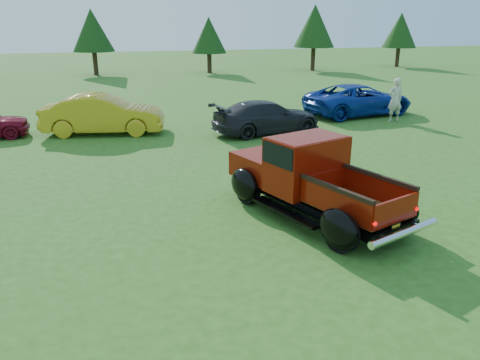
# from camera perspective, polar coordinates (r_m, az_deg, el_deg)

# --- Properties ---
(ground) EXTENTS (120.00, 120.00, 0.00)m
(ground) POSITION_cam_1_polar(r_m,az_deg,el_deg) (9.86, -0.54, -6.02)
(ground) COLOR #2C5117
(ground) RESTS_ON ground
(tree_mid_left) EXTENTS (3.20, 3.20, 5.00)m
(tree_mid_left) POSITION_cam_1_polar(r_m,az_deg,el_deg) (39.64, -17.57, 16.99)
(tree_mid_left) COLOR #332114
(tree_mid_left) RESTS_ON ground
(tree_mid_right) EXTENTS (2.82, 2.82, 4.40)m
(tree_mid_right) POSITION_cam_1_polar(r_m,az_deg,el_deg) (39.53, -3.81, 17.19)
(tree_mid_right) COLOR #332114
(tree_mid_right) RESTS_ON ground
(tree_east) EXTENTS (3.46, 3.46, 5.40)m
(tree_east) POSITION_cam_1_polar(r_m,az_deg,el_deg) (41.89, 9.07, 18.04)
(tree_east) COLOR #332114
(tree_east) RESTS_ON ground
(tree_far_east) EXTENTS (3.07, 3.07, 4.80)m
(tree_far_east) POSITION_cam_1_polar(r_m,az_deg,el_deg) (47.18, 18.96, 16.87)
(tree_far_east) COLOR #332114
(tree_far_east) RESTS_ON ground
(pickup_truck) EXTENTS (3.40, 5.00, 1.74)m
(pickup_truck) POSITION_cam_1_polar(r_m,az_deg,el_deg) (10.61, 7.99, 0.44)
(pickup_truck) COLOR black
(pickup_truck) RESTS_ON ground
(show_car_yellow) EXTENTS (4.73, 2.38, 1.49)m
(show_car_yellow) POSITION_cam_1_polar(r_m,az_deg,el_deg) (18.73, -16.31, 7.68)
(show_car_yellow) COLOR gold
(show_car_yellow) RESTS_ON ground
(show_car_grey) EXTENTS (4.52, 2.48, 1.24)m
(show_car_grey) POSITION_cam_1_polar(r_m,az_deg,el_deg) (18.18, 3.28, 7.69)
(show_car_grey) COLOR black
(show_car_grey) RESTS_ON ground
(show_car_blue) EXTENTS (5.34, 3.06, 1.40)m
(show_car_blue) POSITION_cam_1_polar(r_m,az_deg,el_deg) (22.37, 14.27, 9.48)
(show_car_blue) COLOR navy
(show_car_blue) RESTS_ON ground
(spectator) EXTENTS (0.69, 0.46, 1.85)m
(spectator) POSITION_cam_1_polar(r_m,az_deg,el_deg) (21.27, 18.38, 9.25)
(spectator) COLOR #BDB8A4
(spectator) RESTS_ON ground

